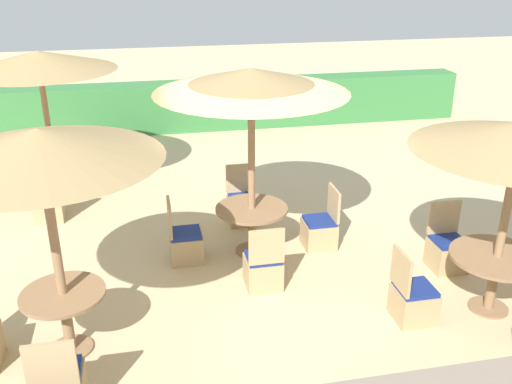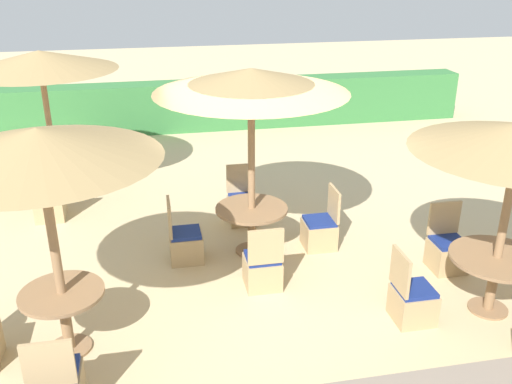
{
  "view_description": "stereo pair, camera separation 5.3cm",
  "coord_description": "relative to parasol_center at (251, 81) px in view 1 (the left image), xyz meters",
  "views": [
    {
      "loc": [
        -1.51,
        -6.79,
        4.12
      ],
      "look_at": [
        0.0,
        0.6,
        0.9
      ],
      "focal_mm": 40.0,
      "sensor_mm": 36.0,
      "label": 1
    },
    {
      "loc": [
        -1.46,
        -6.8,
        4.12
      ],
      "look_at": [
        0.0,
        0.6,
        0.9
      ],
      "focal_mm": 40.0,
      "sensor_mm": 36.0,
      "label": 2
    }
  ],
  "objects": [
    {
      "name": "round_table_center",
      "position": [
        -0.0,
        0.0,
        -1.97
      ],
      "size": [
        1.04,
        1.04,
        0.71
      ],
      "color": "#93704C",
      "rests_on": "ground_plane"
    },
    {
      "name": "patio_chair_back_left_north",
      "position": [
        -3.06,
        3.69,
        -2.27
      ],
      "size": [
        0.46,
        0.46,
        0.93
      ],
      "rotation": [
        0.0,
        0.0,
        3.14
      ],
      "color": "tan",
      "rests_on": "ground_plane"
    },
    {
      "name": "patio_chair_back_left_south",
      "position": [
        -3.06,
        1.72,
        -2.27
      ],
      "size": [
        0.46,
        0.46,
        0.93
      ],
      "color": "tan",
      "rests_on": "ground_plane"
    },
    {
      "name": "ground_plane",
      "position": [
        0.09,
        -0.49,
        -2.53
      ],
      "size": [
        40.0,
        40.0,
        0.0
      ],
      "primitive_type": "plane",
      "color": "#D1BA8C"
    },
    {
      "name": "parasol_center",
      "position": [
        0.0,
        0.0,
        0.0
      ],
      "size": [
        2.61,
        2.61,
        2.7
      ],
      "color": "#93704C",
      "rests_on": "ground_plane"
    },
    {
      "name": "patio_chair_center_east",
      "position": [
        1.03,
        -0.05,
        -2.27
      ],
      "size": [
        0.46,
        0.46,
        0.93
      ],
      "rotation": [
        0.0,
        0.0,
        1.57
      ],
      "color": "tan",
      "rests_on": "ground_plane"
    },
    {
      "name": "patio_chair_center_north",
      "position": [
        0.04,
        1.02,
        -2.27
      ],
      "size": [
        0.46,
        0.46,
        0.93
      ],
      "rotation": [
        0.0,
        0.0,
        3.14
      ],
      "color": "tan",
      "rests_on": "ground_plane"
    },
    {
      "name": "round_table_back_left",
      "position": [
        -3.04,
        2.71,
        -1.96
      ],
      "size": [
        1.05,
        1.05,
        0.73
      ],
      "color": "#93704C",
      "rests_on": "ground_plane"
    },
    {
      "name": "parasol_front_left",
      "position": [
        -2.42,
        -1.81,
        -0.13
      ],
      "size": [
        2.39,
        2.39,
        2.57
      ],
      "color": "#93704C",
      "rests_on": "ground_plane"
    },
    {
      "name": "round_table_front_left",
      "position": [
        -2.42,
        -1.81,
        -1.97
      ],
      "size": [
        0.91,
        0.91,
        0.75
      ],
      "color": "#93704C",
      "rests_on": "ground_plane"
    },
    {
      "name": "patio_chair_front_right_north",
      "position": [
        2.57,
        -1.0,
        -2.27
      ],
      "size": [
        0.46,
        0.46,
        0.93
      ],
      "rotation": [
        0.0,
        0.0,
        3.14
      ],
      "color": "tan",
      "rests_on": "ground_plane"
    },
    {
      "name": "hedge_row",
      "position": [
        0.09,
        6.41,
        -1.94
      ],
      "size": [
        13.0,
        0.7,
        1.17
      ],
      "primitive_type": "cube",
      "color": "#387A3D",
      "rests_on": "ground_plane"
    },
    {
      "name": "patio_chair_center_west",
      "position": [
        -0.98,
        -0.05,
        -2.27
      ],
      "size": [
        0.46,
        0.46,
        0.93
      ],
      "rotation": [
        0.0,
        0.0,
        -1.57
      ],
      "color": "tan",
      "rests_on": "ground_plane"
    },
    {
      "name": "parasol_back_left",
      "position": [
        -3.04,
        2.71,
        -0.11
      ],
      "size": [
        2.54,
        2.54,
        2.6
      ],
      "color": "#93704C",
      "rests_on": "ground_plane"
    },
    {
      "name": "round_table_front_right",
      "position": [
        2.6,
        -2.03,
        -1.93
      ],
      "size": [
        1.12,
        1.12,
        0.75
      ],
      "color": "#93704C",
      "rests_on": "ground_plane"
    },
    {
      "name": "patio_chair_center_south",
      "position": [
        -0.04,
        -0.96,
        -2.27
      ],
      "size": [
        0.46,
        0.46,
        0.93
      ],
      "color": "tan",
      "rests_on": "ground_plane"
    },
    {
      "name": "patio_chair_front_right_west",
      "position": [
        1.56,
        -2.03,
        -2.27
      ],
      "size": [
        0.46,
        0.46,
        0.93
      ],
      "rotation": [
        0.0,
        0.0,
        -1.57
      ],
      "color": "tan",
      "rests_on": "ground_plane"
    }
  ]
}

